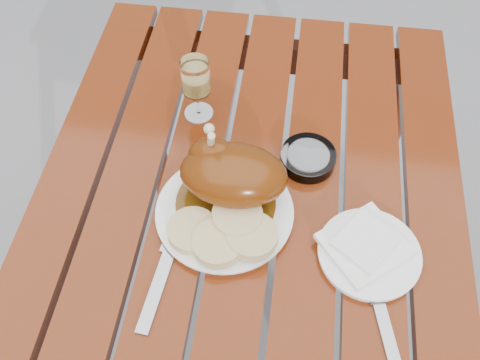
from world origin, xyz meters
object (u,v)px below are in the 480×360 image
at_px(dinner_plate, 225,213).
at_px(side_plate, 369,254).
at_px(ashtray, 308,158).
at_px(table, 243,308).
at_px(wine_glass, 197,89).

xyz_separation_m(dinner_plate, side_plate, (0.26, -0.05, -0.00)).
bearing_deg(ashtray, table, -122.87).
height_order(dinner_plate, wine_glass, wine_glass).
bearing_deg(side_plate, dinner_plate, 169.24).
bearing_deg(dinner_plate, ashtray, 44.85).
bearing_deg(dinner_plate, side_plate, -10.76).
relative_size(side_plate, ashtray, 1.66).
relative_size(dinner_plate, ashtray, 2.33).
bearing_deg(ashtray, dinner_plate, -135.15).
distance_m(table, wine_glass, 0.53).
distance_m(dinner_plate, ashtray, 0.20).
bearing_deg(table, wine_glass, 116.13).
height_order(wine_glass, ashtray, wine_glass).
relative_size(table, dinner_plate, 4.81).
xyz_separation_m(table, ashtray, (0.10, 0.16, 0.39)).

